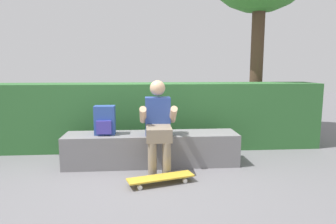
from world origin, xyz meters
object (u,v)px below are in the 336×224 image
(backpack_on_bench, at_px, (105,121))
(bench_main, at_px, (152,149))
(person_skater, at_px, (158,122))
(skateboard_near_person, at_px, (161,178))

(backpack_on_bench, bearing_deg, bench_main, 0.84)
(bench_main, xyz_separation_m, person_skater, (0.08, -0.22, 0.42))
(backpack_on_bench, bearing_deg, person_skater, -16.22)
(backpack_on_bench, bearing_deg, skateboard_near_person, -45.22)
(person_skater, height_order, backpack_on_bench, person_skater)
(person_skater, xyz_separation_m, backpack_on_bench, (-0.73, 0.21, -0.01))
(bench_main, xyz_separation_m, backpack_on_bench, (-0.64, -0.01, 0.42))
(bench_main, distance_m, person_skater, 0.48)
(person_skater, distance_m, backpack_on_bench, 0.76)
(bench_main, relative_size, person_skater, 2.03)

